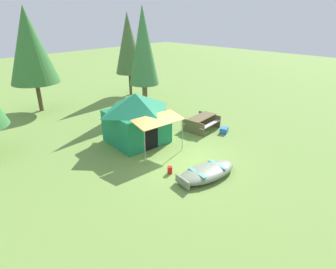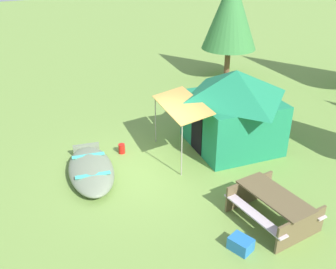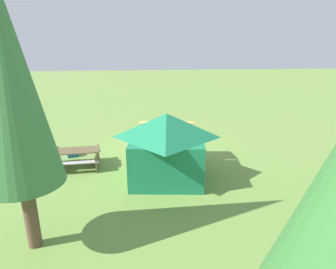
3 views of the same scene
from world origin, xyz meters
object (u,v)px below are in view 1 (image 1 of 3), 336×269
at_px(fuel_can, 170,170).
at_px(pine_tree_far_center, 143,47).
at_px(beached_rowboat, 207,172).
at_px(pine_tree_back_left, 128,44).
at_px(canvas_cabin_tent, 136,117).
at_px(picnic_table, 201,121).
at_px(cooler_box, 224,130).
at_px(pine_tree_back_right, 30,46).

bearing_deg(fuel_can, pine_tree_far_center, 54.93).
distance_m(beached_rowboat, pine_tree_back_left, 14.29).
bearing_deg(canvas_cabin_tent, fuel_can, -108.41).
distance_m(beached_rowboat, fuel_can, 1.57).
xyz_separation_m(fuel_can, pine_tree_back_left, (6.91, 11.06, 3.94)).
relative_size(canvas_cabin_tent, picnic_table, 1.98).
bearing_deg(picnic_table, cooler_box, -70.69).
distance_m(beached_rowboat, picnic_table, 5.29).
bearing_deg(beached_rowboat, canvas_cabin_tent, 86.56).
bearing_deg(pine_tree_back_left, canvas_cabin_tent, -127.25).
bearing_deg(fuel_can, cooler_box, 8.45).
xyz_separation_m(cooler_box, pine_tree_back_left, (1.53, 10.27, 3.95)).
xyz_separation_m(cooler_box, pine_tree_far_center, (-0.36, 6.35, 4.17)).
distance_m(pine_tree_back_left, pine_tree_far_center, 4.36).
bearing_deg(beached_rowboat, fuel_can, 124.05).
xyz_separation_m(canvas_cabin_tent, pine_tree_back_left, (5.74, 7.55, 2.73)).
xyz_separation_m(canvas_cabin_tent, pine_tree_far_center, (3.85, 3.63, 2.95)).
xyz_separation_m(picnic_table, cooler_box, (0.45, -1.30, -0.34)).
height_order(picnic_table, pine_tree_far_center, pine_tree_far_center).
bearing_deg(fuel_can, picnic_table, 23.07).
xyz_separation_m(pine_tree_back_left, pine_tree_far_center, (-1.89, -3.92, 0.22)).
bearing_deg(pine_tree_far_center, fuel_can, -125.07).
xyz_separation_m(picnic_table, pine_tree_back_left, (1.99, 8.97, 3.60)).
distance_m(canvas_cabin_tent, picnic_table, 4.10).
height_order(fuel_can, pine_tree_back_right, pine_tree_back_right).
relative_size(picnic_table, fuel_can, 6.31).
bearing_deg(cooler_box, picnic_table, 109.31).
height_order(cooler_box, pine_tree_back_left, pine_tree_back_left).
bearing_deg(picnic_table, canvas_cabin_tent, 159.31).
relative_size(beached_rowboat, canvas_cabin_tent, 0.75).
distance_m(canvas_cabin_tent, cooler_box, 5.15).
xyz_separation_m(fuel_can, pine_tree_back_right, (-0.15, 12.33, 4.24)).
relative_size(picnic_table, pine_tree_back_left, 0.32).
distance_m(fuel_can, pine_tree_far_center, 9.67).
bearing_deg(canvas_cabin_tent, pine_tree_back_left, 52.75).
distance_m(beached_rowboat, canvas_cabin_tent, 4.96).
bearing_deg(pine_tree_back_right, pine_tree_back_left, -10.18).
bearing_deg(picnic_table, pine_tree_back_left, 77.49).
relative_size(beached_rowboat, fuel_can, 9.38).
distance_m(picnic_table, pine_tree_back_left, 9.87).
distance_m(cooler_box, pine_tree_far_center, 7.60).
bearing_deg(fuel_can, beached_rowboat, -55.95).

